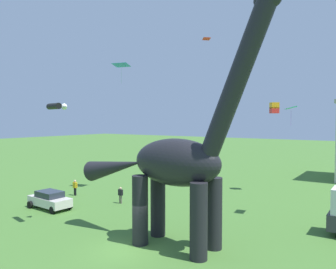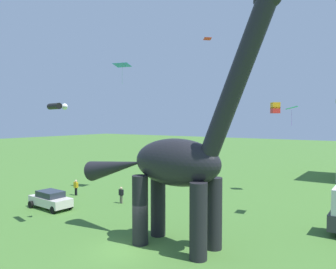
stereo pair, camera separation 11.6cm
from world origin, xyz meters
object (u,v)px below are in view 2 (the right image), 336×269
object	(u,v)px
kite_far_left	(292,108)
kite_mid_right	(275,108)
person_watching_child	(121,193)
kite_mid_left	(57,106)
kite_trailing	(207,39)
person_strolling_adult	(76,186)
dinosaur_sculpture	(175,162)
kite_drifting	(122,65)
parked_sedan_left	(50,199)

from	to	relation	value
kite_far_left	kite_mid_right	distance (m)	9.49
person_watching_child	kite_mid_left	distance (m)	10.87
person_watching_child	kite_trailing	size ratio (longest dim) A/B	1.35
person_strolling_adult	kite_far_left	distance (m)	22.11
kite_mid_left	kite_mid_right	bearing A→B (deg)	64.33
person_strolling_adult	dinosaur_sculpture	bearing A→B (deg)	-106.98
person_watching_child	person_strolling_adult	world-z (taller)	person_strolling_adult
kite_drifting	kite_trailing	world-z (taller)	kite_trailing
kite_drifting	kite_mid_left	size ratio (longest dim) A/B	1.31
dinosaur_sculpture	kite_mid_left	size ratio (longest dim) A/B	8.66
kite_drifting	kite_trailing	size ratio (longest dim) A/B	1.91
person_strolling_adult	kite_mid_left	bearing A→B (deg)	-134.38
dinosaur_sculpture	kite_far_left	world-z (taller)	dinosaur_sculpture
person_strolling_adult	kite_trailing	size ratio (longest dim) A/B	1.41
person_watching_child	person_strolling_adult	distance (m)	6.08
person_watching_child	kite_trailing	bearing A→B (deg)	-133.27
parked_sedan_left	kite_drifting	size ratio (longest dim) A/B	1.98
dinosaur_sculpture	kite_drifting	bearing A→B (deg)	111.79
kite_far_left	kite_mid_left	xyz separation A→B (m)	(-13.52, -11.52, 0.04)
person_watching_child	parked_sedan_left	bearing A→B (deg)	14.44
dinosaur_sculpture	kite_mid_left	distance (m)	9.94
person_strolling_adult	kite_mid_left	world-z (taller)	kite_mid_left
person_watching_child	person_strolling_adult	size ratio (longest dim) A/B	0.96
kite_drifting	dinosaur_sculpture	bearing A→B (deg)	-37.27
kite_drifting	kite_trailing	distance (m)	11.66
person_watching_child	kite_drifting	xyz separation A→B (m)	(-3.68, 4.35, 12.77)
kite_far_left	kite_drifting	bearing A→B (deg)	178.87
dinosaur_sculpture	kite_far_left	distance (m)	11.42
person_watching_child	kite_mid_right	xyz separation A→B (m)	(10.41, 12.68, 8.11)
kite_mid_left	person_strolling_adult	bearing A→B (deg)	132.61
parked_sedan_left	kite_far_left	world-z (taller)	kite_far_left
kite_mid_right	kite_mid_left	bearing A→B (deg)	-115.67
person_watching_child	person_strolling_adult	bearing A→B (deg)	-34.79
parked_sedan_left	kite_mid_right	size ratio (longest dim) A/B	3.74
dinosaur_sculpture	kite_trailing	distance (m)	24.82
parked_sedan_left	kite_far_left	xyz separation A→B (m)	(18.15, 8.80, 7.90)
parked_sedan_left	kite_drifting	world-z (taller)	kite_drifting
kite_trailing	kite_mid_right	xyz separation A→B (m)	(8.71, -1.20, -8.66)
person_strolling_adult	kite_drifting	size ratio (longest dim) A/B	0.74
kite_mid_right	kite_drifting	bearing A→B (deg)	-149.41
person_watching_child	kite_far_left	distance (m)	16.69
kite_trailing	parked_sedan_left	bearing A→B (deg)	-106.78
person_watching_child	dinosaur_sculpture	bearing A→B (deg)	112.57
person_strolling_adult	parked_sedan_left	bearing A→B (deg)	-152.25
kite_mid_left	kite_trailing	bearing A→B (deg)	87.32
kite_trailing	kite_mid_left	world-z (taller)	kite_trailing
parked_sedan_left	person_watching_child	xyz separation A→B (m)	(3.93, 4.81, 0.12)
kite_far_left	dinosaur_sculpture	bearing A→B (deg)	-113.75
parked_sedan_left	person_strolling_adult	distance (m)	5.13
parked_sedan_left	person_watching_child	size ratio (longest dim) A/B	2.81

